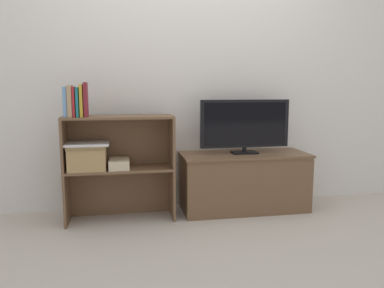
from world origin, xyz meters
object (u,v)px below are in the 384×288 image
object	(u,v)px
book_teal	(78,102)
book_maroon	(86,100)
book_crimson	(74,102)
magazine_stack	(119,164)
tv	(245,125)
book_skyblue	(66,102)
book_mustard	(82,101)
storage_basket_left	(88,156)
book_tan	(70,101)
tv_stand	(244,181)
laptop	(87,144)

from	to	relation	value
book_teal	book_maroon	xyz separation A→B (m)	(0.06, 0.00, 0.02)
book_crimson	magazine_stack	bearing A→B (deg)	5.23
tv	book_maroon	size ratio (longest dim) A/B	3.04
book_skyblue	book_mustard	world-z (taller)	book_mustard
magazine_stack	tv	bearing A→B (deg)	4.87
book_crimson	book_maroon	world-z (taller)	book_maroon
book_teal	storage_basket_left	world-z (taller)	book_teal
storage_basket_left	book_teal	bearing A→B (deg)	-145.01
tv	book_mustard	bearing A→B (deg)	-174.85
book_tan	book_crimson	size ratio (longest dim) A/B	1.05
book_crimson	tv_stand	bearing A→B (deg)	5.01
book_tan	tv_stand	bearing A→B (deg)	4.91
book_tan	book_teal	distance (m)	0.05
book_crimson	storage_basket_left	distance (m)	0.43
book_maroon	laptop	distance (m)	0.35
book_mustard	book_skyblue	bearing A→B (deg)	180.00
tv	book_mustard	xyz separation A→B (m)	(-1.34, -0.12, 0.22)
tv	book_teal	xyz separation A→B (m)	(-1.37, -0.12, 0.21)
book_maroon	storage_basket_left	distance (m)	0.44
book_maroon	storage_basket_left	size ratio (longest dim) A/B	0.88
book_maroon	magazine_stack	bearing A→B (deg)	7.10
tv_stand	book_maroon	xyz separation A→B (m)	(-1.31, -0.12, 0.73)
tv_stand	book_mustard	xyz separation A→B (m)	(-1.34, -0.12, 0.72)
book_skyblue	storage_basket_left	xyz separation A→B (m)	(0.14, 0.04, -0.43)
book_crimson	book_skyblue	bearing A→B (deg)	180.00
tv	storage_basket_left	xyz separation A→B (m)	(-1.32, -0.09, -0.22)
book_teal	magazine_stack	distance (m)	0.57
book_tan	laptop	bearing A→B (deg)	18.71
book_mustard	tv	bearing A→B (deg)	5.15
book_skyblue	book_mustard	distance (m)	0.12
book_mustard	magazine_stack	distance (m)	0.57
laptop	magazine_stack	xyz separation A→B (m)	(0.24, -0.01, -0.17)
book_teal	book_maroon	distance (m)	0.06
tv_stand	book_maroon	size ratio (longest dim) A/B	4.27
tv	book_teal	bearing A→B (deg)	-174.96
book_mustard	laptop	distance (m)	0.34
book_teal	book_mustard	world-z (taller)	book_mustard
book_maroon	laptop	world-z (taller)	book_maroon
tv_stand	book_teal	world-z (taller)	book_teal
laptop	book_teal	bearing A→B (deg)	-145.01
book_teal	storage_basket_left	xyz separation A→B (m)	(0.05, 0.04, -0.42)
book_mustard	book_crimson	bearing A→B (deg)	180.00
book_crimson	book_mustard	size ratio (longest dim) A/B	0.93
book_teal	laptop	bearing A→B (deg)	34.99
tv_stand	book_crimson	bearing A→B (deg)	-174.99
book_teal	tv_stand	bearing A→B (deg)	5.11
book_skyblue	laptop	bearing A→B (deg)	14.35
tv_stand	book_crimson	world-z (taller)	book_crimson
book_crimson	laptop	size ratio (longest dim) A/B	0.67
tv_stand	magazine_stack	bearing A→B (deg)	-175.05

